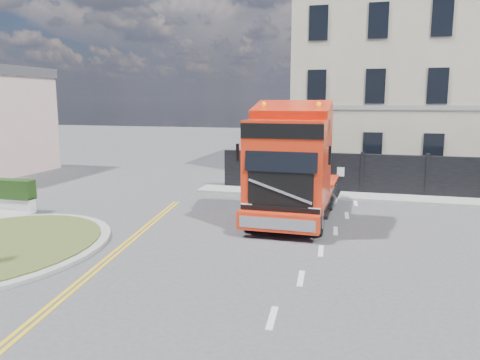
% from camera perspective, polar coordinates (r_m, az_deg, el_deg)
% --- Properties ---
extents(ground, '(120.00, 120.00, 0.00)m').
position_cam_1_polar(ground, '(15.70, -0.90, -7.32)').
color(ground, '#424244').
rests_on(ground, ground).
extents(hoarding_fence, '(18.80, 0.25, 2.00)m').
position_cam_1_polar(hoarding_fence, '(23.81, 20.74, 0.41)').
color(hoarding_fence, black).
rests_on(hoarding_fence, ground).
extents(georgian_building, '(12.30, 10.30, 12.80)m').
position_cam_1_polar(georgian_building, '(30.99, 18.95, 11.41)').
color(georgian_building, beige).
rests_on(georgian_building, ground).
extents(pavement_far, '(20.00, 1.60, 0.12)m').
position_cam_1_polar(pavement_far, '(23.04, 19.44, -2.18)').
color(pavement_far, gray).
rests_on(pavement_far, ground).
extents(truck, '(2.89, 7.43, 4.42)m').
position_cam_1_polar(truck, '(17.67, 6.31, 1.15)').
color(truck, black).
rests_on(truck, ground).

